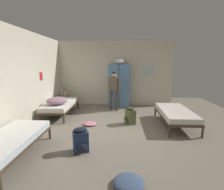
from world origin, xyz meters
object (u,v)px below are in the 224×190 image
at_px(backpack_navy, 81,140).
at_px(water_bottle, 62,92).
at_px(bed_left_front, 10,140).
at_px(locker_bank, 119,85).
at_px(bed_right, 175,113).
at_px(clothes_pile_denim, 129,182).
at_px(bedding_heap, 57,101).
at_px(bed_left_rear, 60,105).
at_px(person_traveler, 114,88).
at_px(backpack_olive, 130,116).
at_px(lotion_bottle, 65,93).
at_px(shelf_unit, 64,99).
at_px(clothes_pile_pink, 90,124).

bearing_deg(backpack_navy, water_bottle, 113.91).
bearing_deg(bed_left_front, locker_bank, 63.81).
xyz_separation_m(bed_left_front, bed_right, (3.91, 2.07, 0.00)).
relative_size(bed_left_front, clothes_pile_denim, 3.84).
bearing_deg(bedding_heap, bed_right, -8.19).
bearing_deg(bed_left_rear, clothes_pile_denim, -57.12).
relative_size(locker_bank, bedding_heap, 2.67).
distance_m(person_traveler, backpack_olive, 1.77).
distance_m(bedding_heap, backpack_navy, 2.71).
bearing_deg(water_bottle, backpack_navy, -66.09).
xyz_separation_m(person_traveler, lotion_bottle, (-2.14, 0.42, -0.30)).
bearing_deg(person_traveler, water_bottle, 168.20).
bearing_deg(water_bottle, clothes_pile_denim, -60.97).
bearing_deg(water_bottle, shelf_unit, -14.04).
height_order(bed_right, bedding_heap, bedding_heap).
distance_m(bedding_heap, clothes_pile_pink, 1.56).
relative_size(shelf_unit, bed_left_rear, 0.30).
bearing_deg(clothes_pile_pink, shelf_unit, 125.15).
xyz_separation_m(bed_left_rear, person_traveler, (1.96, 0.71, 0.56)).
relative_size(person_traveler, backpack_navy, 2.83).
bearing_deg(shelf_unit, bed_right, -26.05).
xyz_separation_m(backpack_navy, clothes_pile_pink, (-0.08, 1.62, -0.22)).
xyz_separation_m(locker_bank, bed_left_front, (-2.14, -4.36, -0.59)).
height_order(bedding_heap, backpack_navy, bedding_heap).
xyz_separation_m(bed_left_front, water_bottle, (-0.33, 4.13, 0.30)).
distance_m(shelf_unit, bed_left_rear, 1.20).
relative_size(shelf_unit, person_traveler, 0.37).
bearing_deg(shelf_unit, bed_left_rear, -77.97).
relative_size(bed_left_front, bedding_heap, 2.45).
relative_size(water_bottle, backpack_navy, 0.44).
bearing_deg(water_bottle, person_traveler, -11.80).
distance_m(backpack_olive, clothes_pile_denim, 2.83).
distance_m(shelf_unit, backpack_olive, 3.42).
xyz_separation_m(bed_right, lotion_bottle, (-4.09, 2.00, 0.26)).
distance_m(bedding_heap, person_traveler, 2.23).
bearing_deg(bedding_heap, backpack_navy, -59.61).
bearing_deg(backpack_navy, bed_left_rear, 117.44).
relative_size(water_bottle, lotion_bottle, 1.47).
xyz_separation_m(locker_bank, water_bottle, (-2.47, -0.23, -0.29)).
height_order(bed_right, lotion_bottle, lotion_bottle).
height_order(lotion_bottle, clothes_pile_denim, lotion_bottle).
distance_m(bed_left_rear, backpack_navy, 2.95).
height_order(bedding_heap, backpack_olive, bedding_heap).
bearing_deg(bed_right, bed_left_front, -152.09).
height_order(person_traveler, backpack_olive, person_traveler).
height_order(bed_left_front, bed_right, same).
height_order(water_bottle, clothes_pile_pink, water_bottle).
relative_size(bed_left_front, clothes_pile_pink, 4.54).
height_order(backpack_olive, clothes_pile_denim, backpack_olive).
bearing_deg(bed_left_front, clothes_pile_denim, -16.58).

